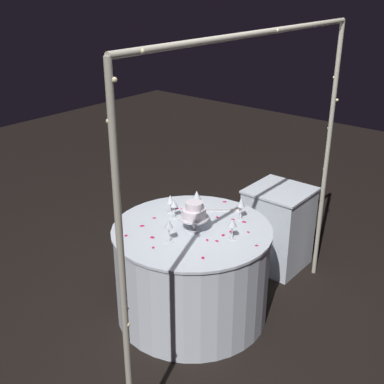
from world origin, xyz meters
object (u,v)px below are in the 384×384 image
object	(u,v)px
wine_glass_1	(232,224)
wine_glass_2	(169,225)
side_table	(278,228)
wine_glass_5	(241,203)
wine_glass_3	(170,200)
main_table	(192,271)
tiered_cake	(194,212)
wine_glass_0	(197,196)
wine_glass_4	(174,204)
decorative_arch	(253,151)
cake_knife	(223,210)

from	to	relation	value
wine_glass_1	wine_glass_2	distance (m)	0.45
side_table	wine_glass_5	size ratio (longest dim) A/B	4.23
wine_glass_3	main_table	bearing A→B (deg)	71.23
tiered_cake	wine_glass_1	size ratio (longest dim) A/B	1.46
wine_glass_0	wine_glass_5	xyz separation A→B (m)	(-0.09, 0.37, 0.01)
wine_glass_3	wine_glass_4	size ratio (longest dim) A/B	0.96
wine_glass_4	decorative_arch	bearing A→B (deg)	85.96
decorative_arch	tiered_cake	xyz separation A→B (m)	(0.02, -0.46, -0.57)
wine_glass_1	wine_glass_4	xyz separation A→B (m)	(0.00, -0.54, -0.00)
main_table	wine_glass_5	bearing A→B (deg)	151.32
main_table	wine_glass_4	xyz separation A→B (m)	(-0.05, -0.22, 0.49)
main_table	wine_glass_2	distance (m)	0.57
tiered_cake	wine_glass_3	world-z (taller)	tiered_cake
main_table	wine_glass_1	size ratio (longest dim) A/B	7.74
wine_glass_4	wine_glass_5	world-z (taller)	wine_glass_5
tiered_cake	wine_glass_3	distance (m)	0.36
tiered_cake	wine_glass_4	size ratio (longest dim) A/B	1.48
wine_glass_1	wine_glass_5	world-z (taller)	wine_glass_5
side_table	wine_glass_0	size ratio (longest dim) A/B	4.53
wine_glass_3	wine_glass_5	distance (m)	0.56
wine_glass_3	wine_glass_2	bearing A→B (deg)	40.53
main_table	wine_glass_0	bearing A→B (deg)	-147.42
side_table	wine_glass_1	xyz separation A→B (m)	(1.00, 0.18, 0.49)
wine_glass_2	cake_knife	size ratio (longest dim) A/B	0.73
wine_glass_4	cake_knife	size ratio (longest dim) A/B	0.63
side_table	wine_glass_4	size ratio (longest dim) A/B	4.92
cake_knife	side_table	bearing A→B (deg)	167.93
side_table	wine_glass_1	distance (m)	1.13
wine_glass_0	cake_knife	world-z (taller)	wine_glass_0
wine_glass_5	cake_knife	size ratio (longest dim) A/B	0.74
side_table	wine_glass_3	distance (m)	1.16
tiered_cake	wine_glass_1	world-z (taller)	tiered_cake
wine_glass_1	wine_glass_0	bearing A→B (deg)	-113.17
wine_glass_4	wine_glass_2	bearing A→B (deg)	35.91
wine_glass_0	main_table	bearing A→B (deg)	32.58
main_table	wine_glass_5	size ratio (longest dim) A/B	6.72
wine_glass_1	wine_glass_3	size ratio (longest dim) A/B	1.06
wine_glass_2	wine_glass_5	size ratio (longest dim) A/B	0.99
cake_knife	wine_glass_4	bearing A→B (deg)	-33.32
tiered_cake	wine_glass_5	size ratio (longest dim) A/B	1.27
side_table	decorative_arch	bearing A→B (deg)	18.48
side_table	wine_glass_3	xyz separation A→B (m)	(0.95, -0.45, 0.48)
decorative_arch	wine_glass_2	distance (m)	0.80
side_table	tiered_cake	distance (m)	1.19
tiered_cake	cake_knife	bearing A→B (deg)	-175.91
side_table	tiered_cake	world-z (taller)	tiered_cake
wine_glass_1	wine_glass_4	distance (m)	0.54
main_table	wine_glass_5	xyz separation A→B (m)	(-0.36, 0.19, 0.51)
wine_glass_0	wine_glass_4	world-z (taller)	wine_glass_0
side_table	wine_glass_5	world-z (taller)	wine_glass_5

